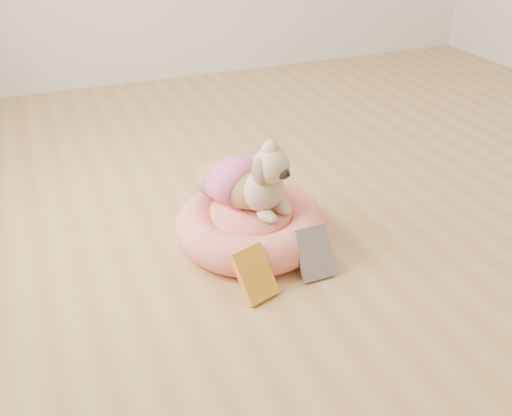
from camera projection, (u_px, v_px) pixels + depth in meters
name	position (u px, v px, depth m)	size (l,w,h in m)	color
floor	(406.00, 224.00, 2.31)	(4.50, 4.50, 0.00)	#B5834B
pet_bed	(251.00, 225.00, 2.17)	(0.58, 0.58, 0.15)	#F86561
dog	(247.00, 169.00, 2.07)	(0.28, 0.41, 0.30)	brown
book_yellow	(255.00, 274.00, 1.88)	(0.12, 0.02, 0.18)	yellow
book_white	(315.00, 253.00, 1.98)	(0.12, 0.02, 0.19)	silver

